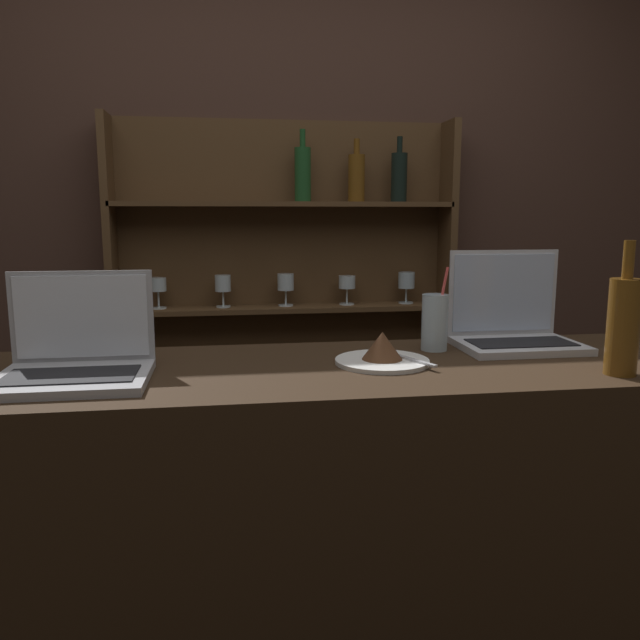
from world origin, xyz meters
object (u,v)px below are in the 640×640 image
Objects in this scene: cake_plate at (382,353)px; water_glass at (435,322)px; laptop_near at (76,358)px; laptop_far at (513,325)px; wine_bottle_amber at (623,324)px.

cake_plate is 1.03× the size of water_glass.
laptop_near is 1.05m from laptop_far.
laptop_near reaches higher than cake_plate.
cake_plate is at bearing -159.98° from laptop_far.
wine_bottle_amber is at bearing -72.67° from laptop_far.
cake_plate is at bearing -143.37° from water_glass.
cake_plate is at bearing 160.23° from wine_bottle_amber.
cake_plate is (-0.38, -0.14, -0.03)m from laptop_far.
wine_bottle_amber is at bearing -6.90° from laptop_near.
wine_bottle_amber is at bearing -43.27° from water_glass.
laptop_near reaches higher than water_glass.
laptop_near is at bearing -170.62° from laptop_far.
cake_plate is at bearing 2.91° from laptop_near.
laptop_near is 1.44× the size of water_glass.
laptop_near is at bearing 173.10° from wine_bottle_amber.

